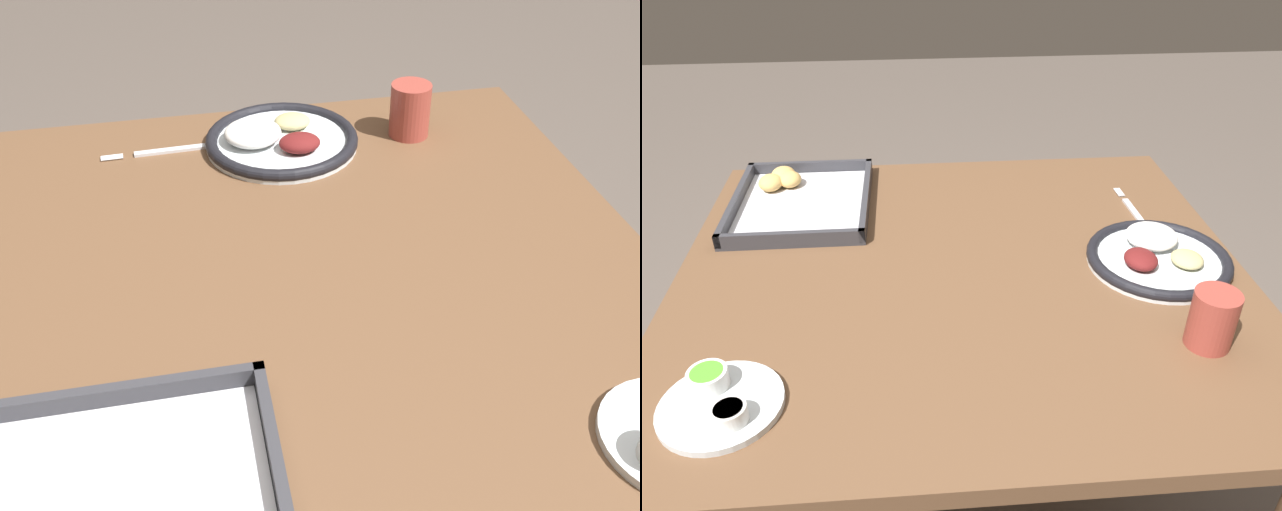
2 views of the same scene
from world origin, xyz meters
The scene contains 6 objects.
dining_table centered at (0.00, 0.00, 0.59)m, with size 0.90×0.98×0.70m.
dinner_plate centered at (-0.01, -0.35, 0.72)m, with size 0.25×0.25×0.04m.
fork centered at (0.17, -0.36, 0.71)m, with size 0.21×0.02×0.00m.
saucer_plate centered at (-0.30, 0.34, 0.72)m, with size 0.16×0.16×0.04m.
baking_tray centered at (0.27, 0.32, 0.72)m, with size 0.33×0.27×0.04m.
drinking_cup centered at (-0.23, -0.34, 0.75)m, with size 0.07×0.07×0.09m.
Camera 2 is at (-0.90, 0.07, 1.31)m, focal length 35.00 mm.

